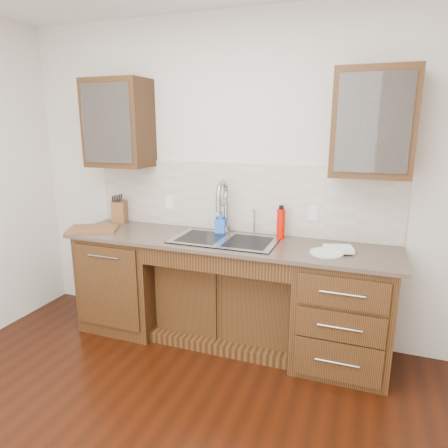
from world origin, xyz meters
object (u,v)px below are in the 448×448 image
(plate, at_px, (327,253))
(cutting_board, at_px, (93,229))
(soap_bottle, at_px, (221,222))
(water_bottle, at_px, (281,224))
(knife_block, at_px, (120,212))

(plate, xyz_separation_m, cutting_board, (-2.02, -0.02, 0.00))
(soap_bottle, distance_m, water_bottle, 0.52)
(soap_bottle, bearing_deg, water_bottle, -3.35)
(knife_block, bearing_deg, plate, -27.15)
(knife_block, bearing_deg, cutting_board, -121.07)
(soap_bottle, distance_m, plate, 0.95)
(knife_block, xyz_separation_m, cutting_board, (-0.07, -0.32, -0.09))
(plate, distance_m, cutting_board, 2.02)
(water_bottle, distance_m, cutting_board, 1.65)
(soap_bottle, xyz_separation_m, plate, (0.91, -0.25, -0.09))
(soap_bottle, bearing_deg, knife_block, 172.44)
(water_bottle, height_order, plate, water_bottle)
(plate, bearing_deg, soap_bottle, 164.47)
(knife_block, bearing_deg, soap_bottle, -20.83)
(plate, height_order, cutting_board, cutting_board)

